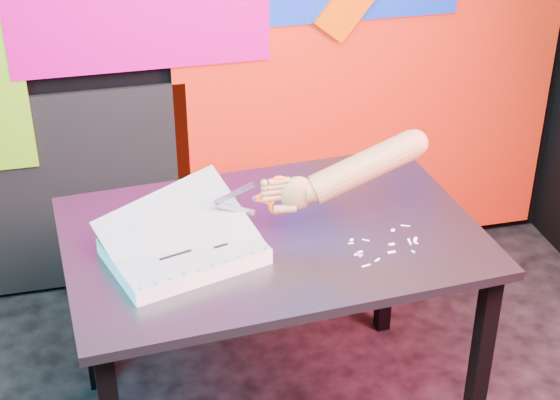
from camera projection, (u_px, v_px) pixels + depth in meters
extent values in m
cube|color=red|center=(372.00, 72.00, 3.42)|extent=(1.60, 0.02, 1.60)
cube|color=black|center=(25.00, 200.00, 3.33)|extent=(1.30, 0.02, 0.85)
cube|color=black|center=(86.00, 304.00, 2.90)|extent=(0.05, 0.05, 0.72)
cube|color=black|center=(479.00, 370.00, 2.61)|extent=(0.05, 0.05, 0.72)
cube|color=black|center=(387.00, 250.00, 3.18)|extent=(0.05, 0.05, 0.72)
cube|color=#2B2A32|center=(272.00, 237.00, 2.57)|extent=(1.28, 0.90, 0.03)
cube|color=silver|center=(184.00, 251.00, 2.43)|extent=(0.48, 0.40, 0.05)
cube|color=silver|center=(183.00, 244.00, 2.41)|extent=(0.48, 0.40, 0.00)
cube|color=silver|center=(183.00, 242.00, 2.41)|extent=(0.47, 0.38, 0.12)
cube|color=silver|center=(178.00, 233.00, 2.41)|extent=(0.48, 0.36, 0.22)
cylinder|color=#25252D|center=(140.00, 288.00, 2.23)|extent=(0.01, 0.01, 0.00)
cylinder|color=#25252D|center=(155.00, 283.00, 2.25)|extent=(0.01, 0.01, 0.00)
cylinder|color=#25252D|center=(169.00, 279.00, 2.26)|extent=(0.01, 0.01, 0.00)
cylinder|color=#25252D|center=(184.00, 274.00, 2.28)|extent=(0.01, 0.01, 0.00)
cylinder|color=#25252D|center=(198.00, 270.00, 2.30)|extent=(0.01, 0.01, 0.00)
cylinder|color=#25252D|center=(212.00, 265.00, 2.32)|extent=(0.01, 0.01, 0.00)
cylinder|color=#25252D|center=(225.00, 261.00, 2.34)|extent=(0.01, 0.01, 0.00)
cylinder|color=#25252D|center=(239.00, 257.00, 2.35)|extent=(0.01, 0.01, 0.00)
cylinder|color=#25252D|center=(252.00, 253.00, 2.37)|extent=(0.01, 0.01, 0.00)
cylinder|color=#25252D|center=(265.00, 249.00, 2.39)|extent=(0.01, 0.01, 0.00)
cylinder|color=#25252D|center=(103.00, 238.00, 2.44)|extent=(0.01, 0.01, 0.00)
cylinder|color=#25252D|center=(117.00, 234.00, 2.45)|extent=(0.01, 0.01, 0.00)
cylinder|color=#25252D|center=(130.00, 231.00, 2.47)|extent=(0.01, 0.01, 0.00)
cylinder|color=#25252D|center=(144.00, 227.00, 2.49)|extent=(0.01, 0.01, 0.00)
cylinder|color=#25252D|center=(157.00, 223.00, 2.51)|extent=(0.01, 0.01, 0.00)
cylinder|color=#25252D|center=(170.00, 219.00, 2.53)|extent=(0.01, 0.01, 0.00)
cylinder|color=#25252D|center=(183.00, 216.00, 2.54)|extent=(0.01, 0.01, 0.00)
cylinder|color=#25252D|center=(196.00, 212.00, 2.56)|extent=(0.01, 0.01, 0.00)
cylinder|color=#25252D|center=(208.00, 209.00, 2.58)|extent=(0.01, 0.01, 0.00)
cylinder|color=#25252D|center=(220.00, 205.00, 2.60)|extent=(0.01, 0.01, 0.00)
cube|color=black|center=(144.00, 244.00, 2.41)|extent=(0.08, 0.03, 0.00)
cube|color=black|center=(185.00, 236.00, 2.45)|extent=(0.05, 0.03, 0.00)
cube|color=black|center=(175.00, 255.00, 2.36)|extent=(0.10, 0.04, 0.00)
cube|color=black|center=(221.00, 246.00, 2.40)|extent=(0.04, 0.02, 0.00)
cube|color=silver|center=(234.00, 194.00, 2.44)|extent=(0.12, 0.00, 0.06)
cube|color=silver|center=(235.00, 208.00, 2.46)|extent=(0.12, 0.00, 0.06)
cylinder|color=silver|center=(254.00, 199.00, 2.46)|extent=(0.01, 0.01, 0.01)
cube|color=#DE4512|center=(262.00, 201.00, 2.47)|extent=(0.05, 0.01, 0.03)
cube|color=#DE4512|center=(261.00, 195.00, 2.46)|extent=(0.05, 0.01, 0.03)
torus|color=#DE4512|center=(279.00, 186.00, 2.46)|extent=(0.07, 0.01, 0.07)
torus|color=#DE4512|center=(279.00, 205.00, 2.49)|extent=(0.07, 0.01, 0.07)
ellipsoid|color=#8D694C|center=(297.00, 194.00, 2.49)|extent=(0.10, 0.06, 0.11)
cylinder|color=#8D694C|center=(279.00, 197.00, 2.48)|extent=(0.08, 0.02, 0.02)
cylinder|color=#8D694C|center=(279.00, 191.00, 2.47)|extent=(0.07, 0.02, 0.02)
cylinder|color=#8D694C|center=(279.00, 186.00, 2.46)|extent=(0.07, 0.02, 0.02)
cylinder|color=#8D694C|center=(279.00, 181.00, 2.45)|extent=(0.06, 0.02, 0.02)
cylinder|color=#8D694C|center=(285.00, 209.00, 2.49)|extent=(0.07, 0.04, 0.03)
cylinder|color=#8D694C|center=(314.00, 190.00, 2.50)|extent=(0.06, 0.07, 0.07)
cylinder|color=#8D694C|center=(364.00, 167.00, 2.50)|extent=(0.33, 0.09, 0.20)
sphere|color=#8D694C|center=(414.00, 143.00, 2.50)|extent=(0.08, 0.08, 0.08)
cube|color=silver|center=(358.00, 255.00, 2.45)|extent=(0.01, 0.02, 0.00)
cube|color=silver|center=(416.00, 243.00, 2.51)|extent=(0.01, 0.01, 0.00)
cube|color=silver|center=(409.00, 240.00, 2.52)|extent=(0.01, 0.02, 0.00)
cube|color=silver|center=(360.00, 252.00, 2.47)|extent=(0.02, 0.01, 0.00)
cube|color=silver|center=(351.00, 243.00, 2.50)|extent=(0.02, 0.01, 0.00)
cube|color=silver|center=(366.00, 266.00, 2.41)|extent=(0.03, 0.01, 0.00)
cube|color=silver|center=(366.00, 240.00, 2.52)|extent=(0.02, 0.02, 0.00)
cube|color=silver|center=(413.00, 251.00, 2.47)|extent=(0.01, 0.01, 0.00)
cube|color=silver|center=(377.00, 260.00, 2.43)|extent=(0.02, 0.02, 0.00)
cube|color=silver|center=(358.00, 255.00, 2.45)|extent=(0.03, 0.01, 0.00)
cube|color=silver|center=(405.00, 226.00, 2.59)|extent=(0.03, 0.02, 0.00)
cube|color=silver|center=(415.00, 239.00, 2.52)|extent=(0.02, 0.03, 0.00)
cube|color=silver|center=(392.00, 244.00, 2.50)|extent=(0.02, 0.01, 0.00)
cube|color=silver|center=(411.00, 243.00, 2.51)|extent=(0.01, 0.02, 0.00)
cube|color=silver|center=(391.00, 252.00, 2.46)|extent=(0.02, 0.01, 0.00)
cube|color=silver|center=(393.00, 230.00, 2.57)|extent=(0.02, 0.02, 0.00)
cube|color=silver|center=(352.00, 240.00, 2.52)|extent=(0.02, 0.02, 0.00)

